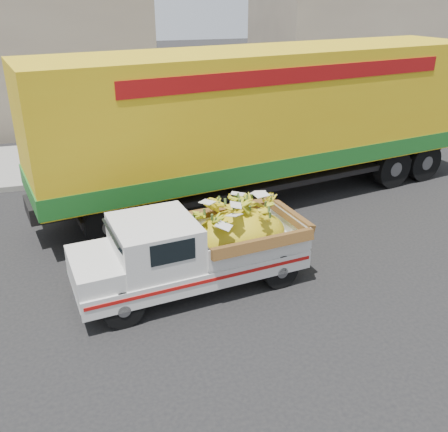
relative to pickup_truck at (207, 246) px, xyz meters
name	(u,v)px	position (x,y,z in m)	size (l,w,h in m)	color
ground	(222,293)	(0.16, -0.41, -0.79)	(100.00, 100.00, 0.00)	black
curb	(158,173)	(0.16, 6.24, -0.72)	(60.00, 0.25, 0.15)	gray
sidewalk	(147,153)	(0.16, 8.34, -0.72)	(60.00, 4.00, 0.14)	gray
building_right	(398,35)	(14.16, 15.24, 2.21)	(14.00, 6.00, 6.00)	gray
pickup_truck	(207,246)	(0.00, 0.00, 0.00)	(4.36, 2.05, 1.47)	black
semi_trailer	(269,118)	(2.67, 3.79, 1.33)	(12.08, 4.61, 3.80)	black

